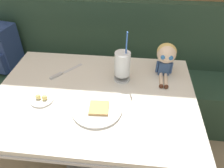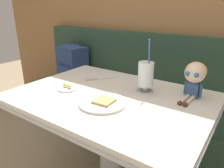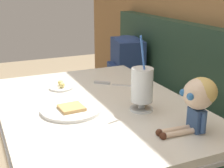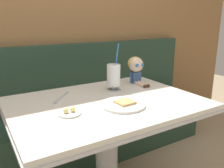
# 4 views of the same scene
# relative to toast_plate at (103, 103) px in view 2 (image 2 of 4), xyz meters

# --- Properties ---
(wood_panel_wall) EXTENTS (4.40, 0.08, 2.40)m
(wood_panel_wall) POSITION_rel_toast_plate_xyz_m (-0.04, 0.99, 0.45)
(wood_panel_wall) COLOR olive
(wood_panel_wall) RESTS_ON ground
(booth_bench) EXTENTS (2.60, 0.48, 1.00)m
(booth_bench) POSITION_rel_toast_plate_xyz_m (-0.04, 0.75, -0.42)
(booth_bench) COLOR #233D2D
(booth_bench) RESTS_ON ground
(diner_table) EXTENTS (1.11, 0.81, 0.74)m
(diner_table) POSITION_rel_toast_plate_xyz_m (-0.04, 0.12, -0.21)
(diner_table) COLOR silver
(diner_table) RESTS_ON ground
(toast_plate) EXTENTS (0.25, 0.25, 0.03)m
(toast_plate) POSITION_rel_toast_plate_xyz_m (0.00, 0.00, 0.00)
(toast_plate) COLOR white
(toast_plate) RESTS_ON diner_table
(milkshake_glass) EXTENTS (0.10, 0.10, 0.32)m
(milkshake_glass) POSITION_rel_toast_plate_xyz_m (0.10, 0.27, 0.09)
(milkshake_glass) COLOR silver
(milkshake_glass) RESTS_ON diner_table
(butter_saucer) EXTENTS (0.12, 0.12, 0.04)m
(butter_saucer) POSITION_rel_toast_plate_xyz_m (-0.30, 0.04, 0.00)
(butter_saucer) COLOR white
(butter_saucer) RESTS_ON diner_table
(butter_knife) EXTENTS (0.16, 0.19, 0.01)m
(butter_knife) POSITION_rel_toast_plate_xyz_m (-0.27, 0.28, -0.00)
(butter_knife) COLOR silver
(butter_knife) RESTS_ON diner_table
(seated_doll) EXTENTS (0.12, 0.22, 0.20)m
(seated_doll) POSITION_rel_toast_plate_xyz_m (0.35, 0.36, 0.12)
(seated_doll) COLOR #385689
(seated_doll) RESTS_ON diner_table
(backpack) EXTENTS (0.33, 0.29, 0.41)m
(backpack) POSITION_rel_toast_plate_xyz_m (-0.95, 0.73, -0.09)
(backpack) COLOR navy
(backpack) RESTS_ON booth_bench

